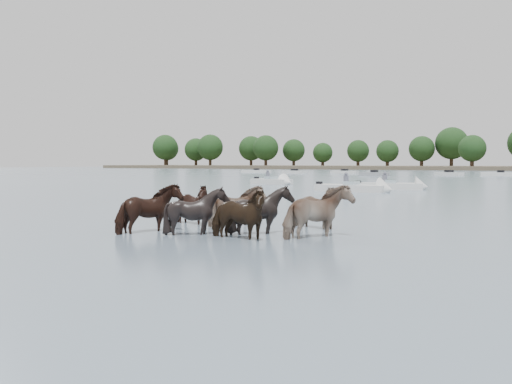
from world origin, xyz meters
The scene contains 7 objects.
ground centered at (0.00, 0.00, 0.00)m, with size 400.00×400.00×0.00m, color slate.
shoreline centered at (-70.00, 150.00, 0.50)m, with size 160.00×30.00×1.00m, color #4C4233.
pony_herd centered at (-0.08, 1.58, 0.55)m, with size 6.69×4.91×1.67m.
motorboat_a centered at (-4.13, 29.04, 0.23)m, with size 5.22×3.29×1.92m.
motorboat_b centered at (-5.27, 24.35, 0.23)m, with size 5.57×1.73×1.92m.
motorboat_f centered at (-16.81, 32.83, 0.23)m, with size 4.73×2.69×1.92m.
treeline centered at (-76.30, 152.22, 6.76)m, with size 144.70×22.97×12.35m.
Camera 1 is at (8.86, -11.70, 1.99)m, focal length 39.56 mm.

